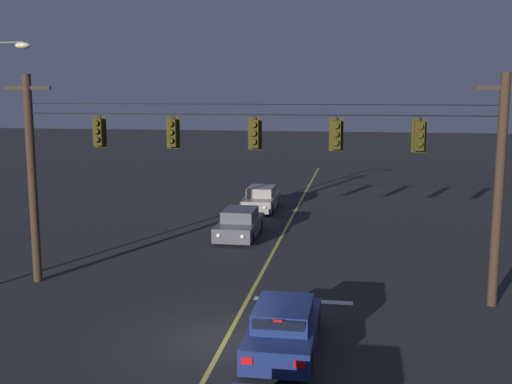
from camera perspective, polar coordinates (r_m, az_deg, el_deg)
The scene contains 12 objects.
ground_plane at distance 18.67m, azimuth -2.83°, elevation -13.36°, with size 180.00×180.00×0.00m, color #28282B.
lane_centre_stripe at distance 28.47m, azimuth 1.65°, elevation -5.29°, with size 0.14×60.00×0.01m, color #D1C64C.
stop_bar_paint at distance 21.99m, azimuth 4.27°, elevation -9.79°, with size 3.40×0.36×0.01m, color silver.
signal_span_assembly at distance 21.85m, azimuth -0.43°, elevation 0.96°, with size 18.22×0.32×7.73m.
traffic_light_leftmost at distance 23.25m, azimuth -14.11°, elevation 5.30°, with size 0.48×0.41×1.22m.
traffic_light_left_inner at distance 22.31m, azimuth -7.63°, elevation 5.34°, with size 0.48×0.41×1.22m.
traffic_light_centre at distance 21.63m, azimuth -0.17°, elevation 5.29°, with size 0.48×0.41×1.22m.
traffic_light_right_inner at distance 21.35m, azimuth 7.26°, elevation 5.17°, with size 0.48×0.41×1.22m.
traffic_light_rightmost at distance 21.42m, azimuth 14.57°, elevation 4.95°, with size 0.48×0.41×1.22m.
car_waiting_near_lane at distance 17.82m, azimuth 2.52°, elevation -12.25°, with size 1.80×4.33×1.39m.
car_oncoming_lead at distance 30.79m, azimuth -1.50°, elevation -2.93°, with size 1.80×4.42×1.39m.
car_oncoming_trailing at distance 37.70m, azimuth 0.46°, elevation -0.65°, with size 1.80×4.42×1.39m.
Camera 1 is at (3.70, -16.82, 7.21)m, focal length 44.15 mm.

